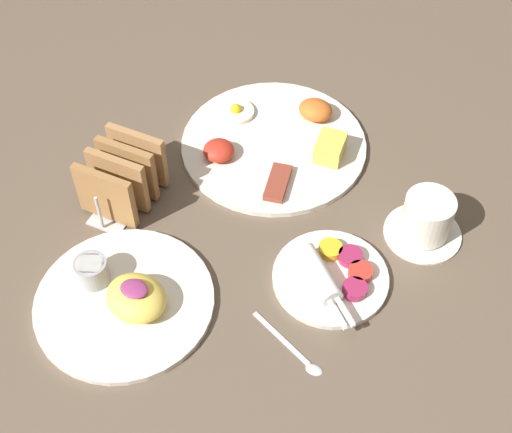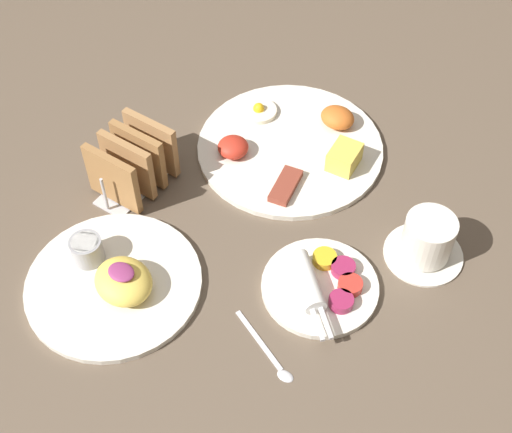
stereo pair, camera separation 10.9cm
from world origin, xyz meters
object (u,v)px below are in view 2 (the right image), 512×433
object	(u,v)px
coffee_cup	(427,240)
toast_rack	(133,163)
plate_breakfast	(293,145)
plate_condiments	(320,285)
plate_foreground	(114,279)

from	to	relation	value
coffee_cup	toast_rack	bearing A→B (deg)	-164.30
plate_breakfast	coffee_cup	bearing A→B (deg)	-15.96
plate_condiments	coffee_cup	xyz separation A→B (m)	(0.10, 0.14, 0.02)
plate_foreground	toast_rack	bearing A→B (deg)	120.83
plate_foreground	coffee_cup	size ratio (longest dim) A/B	2.15
plate_condiments	plate_foreground	bearing A→B (deg)	-147.50
coffee_cup	plate_breakfast	bearing A→B (deg)	164.04
plate_breakfast	plate_condiments	xyz separation A→B (m)	(0.18, -0.22, 0.00)
plate_foreground	toast_rack	world-z (taller)	toast_rack
plate_foreground	plate_breakfast	bearing A→B (deg)	79.82
plate_breakfast	toast_rack	bearing A→B (deg)	-129.49
plate_condiments	plate_breakfast	bearing A→B (deg)	129.80
toast_rack	plate_condiments	bearing A→B (deg)	-1.97
plate_condiments	toast_rack	xyz separation A→B (m)	(-0.36, 0.01, 0.04)
plate_condiments	coffee_cup	bearing A→B (deg)	54.86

